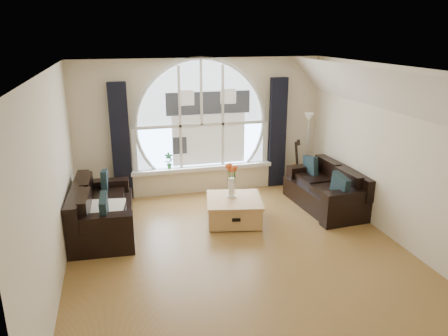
# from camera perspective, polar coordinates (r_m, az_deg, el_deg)

# --- Properties ---
(ground) EXTENTS (5.00, 5.50, 0.01)m
(ground) POSITION_cam_1_polar(r_m,az_deg,el_deg) (6.59, 1.99, -11.07)
(ground) COLOR brown
(ground) RESTS_ON ground
(ceiling) EXTENTS (5.00, 5.50, 0.01)m
(ceiling) POSITION_cam_1_polar(r_m,az_deg,el_deg) (5.79, 2.28, 13.01)
(ceiling) COLOR silver
(ceiling) RESTS_ON ground
(wall_back) EXTENTS (5.00, 0.01, 2.70)m
(wall_back) POSITION_cam_1_polar(r_m,az_deg,el_deg) (8.64, -3.07, 5.53)
(wall_back) COLOR beige
(wall_back) RESTS_ON ground
(wall_front) EXTENTS (5.00, 0.01, 2.70)m
(wall_front) POSITION_cam_1_polar(r_m,az_deg,el_deg) (3.72, 14.51, -12.33)
(wall_front) COLOR beige
(wall_front) RESTS_ON ground
(wall_left) EXTENTS (0.01, 5.50, 2.70)m
(wall_left) POSITION_cam_1_polar(r_m,az_deg,el_deg) (5.89, -21.92, -1.66)
(wall_left) COLOR beige
(wall_left) RESTS_ON ground
(wall_right) EXTENTS (0.01, 5.50, 2.70)m
(wall_right) POSITION_cam_1_polar(r_m,az_deg,el_deg) (7.16, 21.70, 1.68)
(wall_right) COLOR beige
(wall_right) RESTS_ON ground
(attic_slope) EXTENTS (0.92, 5.50, 0.72)m
(attic_slope) POSITION_cam_1_polar(r_m,az_deg,el_deg) (6.79, 20.58, 9.65)
(attic_slope) COLOR silver
(attic_slope) RESTS_ON ground
(arched_window) EXTENTS (2.60, 0.06, 2.15)m
(arched_window) POSITION_cam_1_polar(r_m,az_deg,el_deg) (8.56, -3.06, 7.29)
(arched_window) COLOR silver
(arched_window) RESTS_ON wall_back
(window_sill) EXTENTS (2.90, 0.22, 0.08)m
(window_sill) POSITION_cam_1_polar(r_m,az_deg,el_deg) (8.76, -2.85, 0.02)
(window_sill) COLOR white
(window_sill) RESTS_ON wall_back
(window_frame) EXTENTS (2.76, 0.08, 2.15)m
(window_frame) POSITION_cam_1_polar(r_m,az_deg,el_deg) (8.53, -3.02, 7.25)
(window_frame) COLOR white
(window_frame) RESTS_ON wall_back
(neighbor_house) EXTENTS (1.70, 0.02, 1.50)m
(neighbor_house) POSITION_cam_1_polar(r_m,az_deg,el_deg) (8.60, -2.04, 6.50)
(neighbor_house) COLOR silver
(neighbor_house) RESTS_ON wall_back
(curtain_left) EXTENTS (0.35, 0.12, 2.30)m
(curtain_left) POSITION_cam_1_polar(r_m,az_deg,el_deg) (8.41, -13.64, 3.31)
(curtain_left) COLOR black
(curtain_left) RESTS_ON ground
(curtain_right) EXTENTS (0.35, 0.12, 2.30)m
(curtain_right) POSITION_cam_1_polar(r_m,az_deg,el_deg) (9.02, 7.14, 4.64)
(curtain_right) COLOR black
(curtain_right) RESTS_ON ground
(sofa_left) EXTENTS (1.02, 1.88, 0.82)m
(sofa_left) POSITION_cam_1_polar(r_m,az_deg,el_deg) (7.31, -15.90, -5.30)
(sofa_left) COLOR black
(sofa_left) RESTS_ON ground
(sofa_right) EXTENTS (1.01, 1.82, 0.78)m
(sofa_right) POSITION_cam_1_polar(r_m,az_deg,el_deg) (8.21, 13.44, -2.53)
(sofa_right) COLOR black
(sofa_right) RESTS_ON ground
(coffee_chest) EXTENTS (1.10, 1.10, 0.46)m
(coffee_chest) POSITION_cam_1_polar(r_m,az_deg,el_deg) (7.47, 1.35, -5.48)
(coffee_chest) COLOR tan
(coffee_chest) RESTS_ON ground
(throw_blanket) EXTENTS (0.62, 0.62, 0.10)m
(throw_blanket) POSITION_cam_1_polar(r_m,az_deg,el_deg) (7.02, -15.41, -5.34)
(throw_blanket) COLOR silver
(throw_blanket) RESTS_ON sofa_left
(vase_flowers) EXTENTS (0.24, 0.24, 0.70)m
(vase_flowers) POSITION_cam_1_polar(r_m,az_deg,el_deg) (7.34, 1.03, -1.07)
(vase_flowers) COLOR white
(vase_flowers) RESTS_ON coffee_chest
(floor_lamp) EXTENTS (0.24, 0.24, 1.60)m
(floor_lamp) POSITION_cam_1_polar(r_m,az_deg,el_deg) (9.07, 11.00, 2.24)
(floor_lamp) COLOR #B2B2B2
(floor_lamp) RESTS_ON ground
(guitar) EXTENTS (0.39, 0.28, 1.06)m
(guitar) POSITION_cam_1_polar(r_m,az_deg,el_deg) (9.14, 9.48, 0.69)
(guitar) COLOR olive
(guitar) RESTS_ON ground
(potted_plant) EXTENTS (0.18, 0.13, 0.33)m
(potted_plant) POSITION_cam_1_polar(r_m,az_deg,el_deg) (8.60, -7.38, 0.98)
(potted_plant) COLOR #1E6023
(potted_plant) RESTS_ON window_sill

